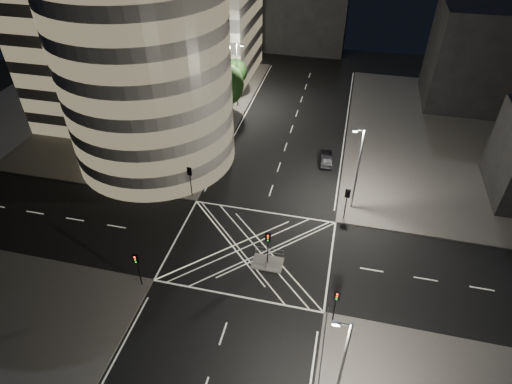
% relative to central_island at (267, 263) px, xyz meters
% --- Properties ---
extents(ground, '(120.00, 120.00, 0.00)m').
position_rel_central_island_xyz_m(ground, '(-2.00, 1.50, -0.07)').
color(ground, black).
rests_on(ground, ground).
extents(sidewalk_far_left, '(42.00, 42.00, 0.15)m').
position_rel_central_island_xyz_m(sidewalk_far_left, '(-31.00, 28.50, 0.00)').
color(sidewalk_far_left, '#595654').
rests_on(sidewalk_far_left, ground).
extents(sidewalk_far_right, '(42.00, 42.00, 0.15)m').
position_rel_central_island_xyz_m(sidewalk_far_right, '(27.00, 28.50, 0.00)').
color(sidewalk_far_right, '#595654').
rests_on(sidewalk_far_right, ground).
extents(central_island, '(3.00, 2.00, 0.15)m').
position_rel_central_island_xyz_m(central_island, '(0.00, 0.00, 0.00)').
color(central_island, slate).
rests_on(central_island, ground).
extents(office_tower_curved, '(30.00, 29.00, 27.20)m').
position_rel_central_island_xyz_m(office_tower_curved, '(-22.74, 20.24, 12.58)').
color(office_tower_curved, gray).
rests_on(office_tower_curved, sidewalk_far_left).
extents(office_block_rear, '(24.00, 16.00, 22.00)m').
position_rel_central_island_xyz_m(office_block_rear, '(-24.00, 43.50, 11.07)').
color(office_block_rear, gray).
rests_on(office_block_rear, sidewalk_far_left).
extents(building_right_far, '(14.00, 12.00, 15.00)m').
position_rel_central_island_xyz_m(building_right_far, '(24.00, 41.50, 7.58)').
color(building_right_far, black).
rests_on(building_right_far, sidewalk_far_right).
extents(building_far_end, '(18.00, 8.00, 18.00)m').
position_rel_central_island_xyz_m(building_far_end, '(-6.00, 59.50, 8.93)').
color(building_far_end, black).
rests_on(building_far_end, ground).
extents(tree_a, '(3.85, 3.85, 6.17)m').
position_rel_central_island_xyz_m(tree_a, '(-12.50, 10.50, 4.03)').
color(tree_a, black).
rests_on(tree_a, sidewalk_far_left).
extents(tree_b, '(3.95, 3.95, 6.39)m').
position_rel_central_island_xyz_m(tree_b, '(-12.50, 16.50, 4.19)').
color(tree_b, black).
rests_on(tree_b, sidewalk_far_left).
extents(tree_c, '(4.39, 4.39, 7.43)m').
position_rel_central_island_xyz_m(tree_c, '(-12.50, 22.50, 4.97)').
color(tree_c, black).
rests_on(tree_c, sidewalk_far_left).
extents(tree_d, '(5.51, 5.51, 8.00)m').
position_rel_central_island_xyz_m(tree_d, '(-12.50, 28.50, 4.91)').
color(tree_d, black).
rests_on(tree_d, sidewalk_far_left).
extents(tree_e, '(3.50, 3.50, 6.38)m').
position_rel_central_island_xyz_m(tree_e, '(-12.50, 34.50, 4.43)').
color(tree_e, black).
rests_on(tree_e, sidewalk_far_left).
extents(traffic_signal_fl, '(0.55, 0.22, 4.00)m').
position_rel_central_island_xyz_m(traffic_signal_fl, '(-10.80, 8.30, 2.84)').
color(traffic_signal_fl, black).
rests_on(traffic_signal_fl, sidewalk_far_left).
extents(traffic_signal_nl, '(0.55, 0.22, 4.00)m').
position_rel_central_island_xyz_m(traffic_signal_nl, '(-10.80, -5.30, 2.84)').
color(traffic_signal_nl, black).
rests_on(traffic_signal_nl, sidewalk_near_left).
extents(traffic_signal_fr, '(0.55, 0.22, 4.00)m').
position_rel_central_island_xyz_m(traffic_signal_fr, '(6.80, 8.30, 2.84)').
color(traffic_signal_fr, black).
rests_on(traffic_signal_fr, sidewalk_far_right).
extents(traffic_signal_nr, '(0.55, 0.22, 4.00)m').
position_rel_central_island_xyz_m(traffic_signal_nr, '(6.80, -5.30, 2.84)').
color(traffic_signal_nr, black).
rests_on(traffic_signal_nr, sidewalk_near_right).
extents(traffic_signal_island, '(0.55, 0.22, 4.00)m').
position_rel_central_island_xyz_m(traffic_signal_island, '(0.00, 0.00, 2.84)').
color(traffic_signal_island, black).
rests_on(traffic_signal_island, central_island).
extents(street_lamp_left_near, '(1.25, 0.25, 10.00)m').
position_rel_central_island_xyz_m(street_lamp_left_near, '(-11.44, 13.50, 5.47)').
color(street_lamp_left_near, slate).
rests_on(street_lamp_left_near, sidewalk_far_left).
extents(street_lamp_left_far, '(1.25, 0.25, 10.00)m').
position_rel_central_island_xyz_m(street_lamp_left_far, '(-11.44, 31.50, 5.47)').
color(street_lamp_left_far, slate).
rests_on(street_lamp_left_far, sidewalk_far_left).
extents(street_lamp_right_far, '(1.25, 0.25, 10.00)m').
position_rel_central_island_xyz_m(street_lamp_right_far, '(7.44, 10.50, 5.47)').
color(street_lamp_right_far, slate).
rests_on(street_lamp_right_far, sidewalk_far_right).
extents(street_lamp_right_near, '(1.25, 0.25, 10.00)m').
position_rel_central_island_xyz_m(street_lamp_right_near, '(7.44, -12.50, 5.47)').
color(street_lamp_right_near, slate).
rests_on(street_lamp_right_near, sidewalk_near_right).
extents(railing_near_right, '(0.06, 11.70, 1.10)m').
position_rel_central_island_xyz_m(railing_near_right, '(6.30, -10.65, 0.62)').
color(railing_near_right, slate).
rests_on(railing_near_right, sidewalk_near_right).
extents(railing_island_south, '(2.80, 0.06, 1.10)m').
position_rel_central_island_xyz_m(railing_island_south, '(0.00, -0.90, 0.62)').
color(railing_island_south, slate).
rests_on(railing_island_south, central_island).
extents(railing_island_north, '(2.80, 0.06, 1.10)m').
position_rel_central_island_xyz_m(railing_island_north, '(0.00, 0.90, 0.62)').
color(railing_island_north, slate).
rests_on(railing_island_north, central_island).
extents(sedan, '(1.83, 4.24, 1.36)m').
position_rel_central_island_xyz_m(sedan, '(3.77, 18.94, 0.60)').
color(sedan, black).
rests_on(sedan, ground).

